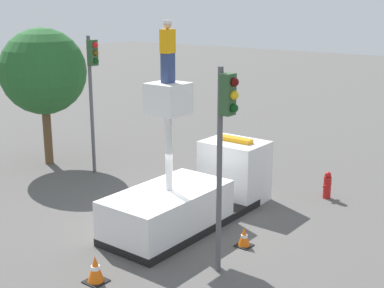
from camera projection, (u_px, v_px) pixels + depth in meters
The scene contains 9 objects.
ground_plane at pixel (185, 224), 16.94m from camera, with size 120.00×120.00×0.00m, color #565451.
bucket_truck at pixel (194, 194), 17.07m from camera, with size 6.52×2.17×4.59m.
worker at pixel (168, 52), 14.99m from camera, with size 0.40×0.26×1.75m.
traffic_light_pole at pixel (225, 131), 12.96m from camera, with size 0.34×0.57×5.34m.
traffic_light_across at pixel (92, 78), 21.10m from camera, with size 0.34×0.57×5.58m.
fire_hydrant at pixel (327, 185), 19.12m from camera, with size 0.51×0.27×0.99m.
traffic_cone_rear at pixel (95, 270), 13.36m from camera, with size 0.53×0.53×0.71m.
traffic_cone_curbside at pixel (244, 238), 15.36m from camera, with size 0.45×0.45×0.56m.
tree_left_bg at pixel (43, 72), 22.41m from camera, with size 3.62×3.62×5.84m.
Camera 1 is at (-12.28, -9.83, 6.79)m, focal length 50.00 mm.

